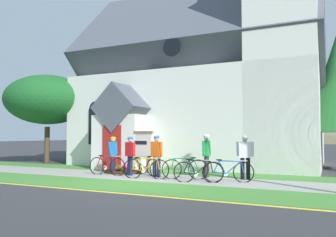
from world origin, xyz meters
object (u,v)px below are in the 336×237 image
bicycle_orange (107,166)px  cyclist_in_blue_jersey (157,153)px  church_sign (131,145)px  yard_deciduous_tree (48,100)px  cyclist_in_yellow_jersey (207,152)px  bicycle_blue (228,171)px  cyclist_in_white_jersey (130,153)px  cyclist_in_orange_jersey (245,154)px  cyclist_in_green_jersey (113,152)px  bicycle_yellow (185,169)px  bicycle_white (143,166)px  bicycle_red (198,172)px  bicycle_black (146,168)px

bicycle_orange → cyclist_in_blue_jersey: 2.25m
church_sign → yard_deciduous_tree: bearing=164.2°
cyclist_in_yellow_jersey → yard_deciduous_tree: 11.41m
bicycle_blue → cyclist_in_white_jersey: size_ratio=1.06×
cyclist_in_orange_jersey → cyclist_in_green_jersey: bearing=-175.8°
church_sign → bicycle_yellow: (3.24, -1.45, -0.80)m
church_sign → bicycle_white: 1.78m
cyclist_in_blue_jersey → yard_deciduous_tree: bearing=159.5°
cyclist_in_green_jersey → bicycle_white: bearing=1.5°
bicycle_white → cyclist_in_green_jersey: cyclist_in_green_jersey is taller
bicycle_red → cyclist_in_yellow_jersey: 1.66m
church_sign → bicycle_black: size_ratio=1.29×
bicycle_yellow → bicycle_red: bearing=-41.5°
bicycle_red → cyclist_in_yellow_jersey: bearing=97.9°
bicycle_orange → cyclist_in_yellow_jersey: size_ratio=1.04×
bicycle_orange → bicycle_white: bearing=25.1°
bicycle_white → cyclist_in_blue_jersey: bearing=-25.8°
church_sign → cyclist_in_yellow_jersey: church_sign is taller
cyclist_in_blue_jersey → yard_deciduous_tree: (-9.00, 3.37, 2.78)m
yard_deciduous_tree → bicycle_orange: bearing=-27.9°
bicycle_white → cyclist_in_white_jersey: size_ratio=1.12×
cyclist_in_white_jersey → yard_deciduous_tree: (-7.76, 3.31, 2.81)m
church_sign → cyclist_in_orange_jersey: 5.35m
bicycle_red → bicycle_white: bearing=158.2°
bicycle_blue → yard_deciduous_tree: size_ratio=0.32×
bicycle_orange → cyclist_in_green_jersey: bearing=100.5°
bicycle_black → church_sign: bearing=133.1°
bicycle_blue → yard_deciduous_tree: 12.87m
bicycle_black → bicycle_blue: (3.06, 0.41, -0.01)m
bicycle_yellow → cyclist_in_orange_jersey: size_ratio=1.02×
bicycle_yellow → bicycle_blue: bicycle_yellow is taller
cyclist_in_yellow_jersey → church_sign: bearing=171.1°
bicycle_black → cyclist_in_white_jersey: size_ratio=1.14×
bicycle_white → church_sign: bearing=140.2°
bicycle_yellow → cyclist_in_blue_jersey: (-1.22, 0.05, 0.55)m
bicycle_blue → cyclist_in_orange_jersey: bearing=68.1°
bicycle_white → cyclist_in_green_jersey: 1.56m
bicycle_blue → bicycle_white: bearing=171.2°
bicycle_black → bicycle_red: bicycle_red is taller
bicycle_black → cyclist_in_green_jersey: bearing=155.9°
bicycle_white → cyclist_in_orange_jersey: cyclist_in_orange_jersey is taller
church_sign → bicycle_red: size_ratio=1.39×
cyclist_in_yellow_jersey → bicycle_black: bearing=-144.1°
church_sign → bicycle_black: (1.86, -1.99, -0.80)m
cyclist_in_yellow_jersey → cyclist_in_green_jersey: bearing=-173.6°
church_sign → cyclist_in_white_jersey: church_sign is taller
church_sign → bicycle_yellow: church_sign is taller
bicycle_red → cyclist_in_yellow_jersey: cyclist_in_yellow_jersey is taller
bicycle_orange → cyclist_in_white_jersey: size_ratio=1.10×
bicycle_blue → yard_deciduous_tree: (-11.91, 3.56, 3.34)m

